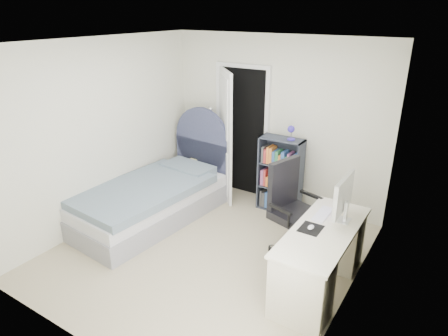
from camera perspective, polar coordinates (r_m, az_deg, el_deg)
The scene contains 8 objects.
room_shell at distance 4.52m, azimuth -2.63°, elevation 1.50°, with size 3.50×3.70×2.60m.
door at distance 6.17m, azimuth 1.06°, elevation 5.06°, with size 0.92×0.62×2.06m.
bed at distance 5.80m, azimuth -9.70°, elevation -4.01°, with size 1.26×2.38×1.42m.
nightstand at distance 6.46m, azimuth -4.35°, elevation -0.52°, with size 0.37×0.37×0.56m.
floor_lamp at distance 6.63m, azimuth -2.00°, elevation 1.96°, with size 0.20×0.20×1.38m.
bookcase at distance 5.88m, azimuth 8.05°, elevation -1.38°, with size 0.63×0.27×1.33m.
desk at distance 4.42m, azimuth 13.72°, elevation -12.15°, with size 0.59×1.48×1.21m.
office_chair at distance 4.84m, azimuth 9.59°, elevation -5.16°, with size 0.65×0.67×1.18m.
Camera 1 is at (2.45, -3.45, 2.83)m, focal length 32.00 mm.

